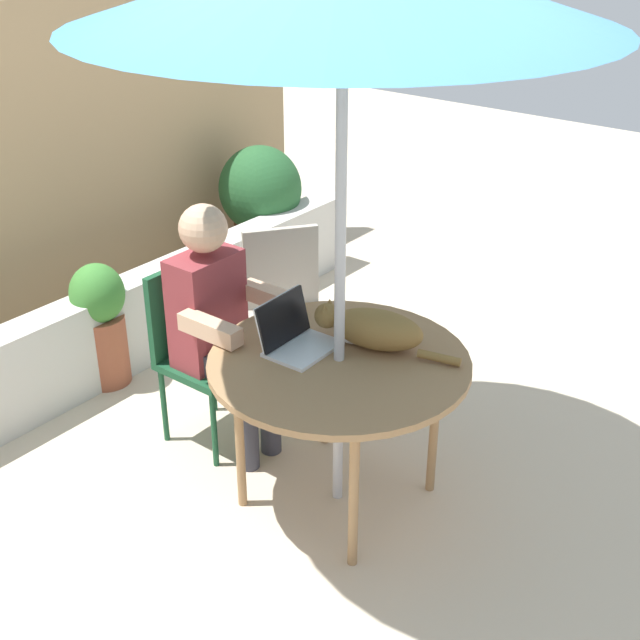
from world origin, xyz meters
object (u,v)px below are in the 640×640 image
(potted_plant_near_fence, at_px, (261,202))
(potted_plant_corner, at_px, (101,321))
(chair_empty, at_px, (286,300))
(cat, at_px, (371,329))
(person_seated, at_px, (219,318))
(patio_table, at_px, (339,370))
(laptop, at_px, (293,334))
(chair_occupied, at_px, (197,340))

(potted_plant_near_fence, relative_size, potted_plant_corner, 1.29)
(chair_empty, relative_size, potted_plant_corner, 1.26)
(cat, xyz_separation_m, potted_plant_near_fence, (1.49, 1.95, -0.28))
(chair_empty, relative_size, person_seated, 0.72)
(patio_table, xyz_separation_m, person_seated, (0.00, 0.69, 0.02))
(potted_plant_corner, bearing_deg, laptop, -92.17)
(potted_plant_near_fence, bearing_deg, person_seated, -143.78)
(person_seated, relative_size, laptop, 4.01)
(potted_plant_corner, bearing_deg, chair_empty, -54.22)
(laptop, relative_size, potted_plant_corner, 0.43)
(chair_occupied, height_order, laptop, laptop)
(laptop, relative_size, potted_plant_near_fence, 0.34)
(person_seated, bearing_deg, cat, -76.79)
(person_seated, height_order, laptop, person_seated)
(chair_occupied, xyz_separation_m, chair_empty, (0.60, -0.05, 0.00))
(laptop, xyz_separation_m, potted_plant_near_fence, (1.70, 1.69, -0.26))
(chair_occupied, relative_size, potted_plant_near_fence, 0.98)
(laptop, height_order, potted_plant_corner, laptop)
(cat, bearing_deg, potted_plant_near_fence, 52.65)
(potted_plant_near_fence, bearing_deg, potted_plant_corner, -169.62)
(patio_table, bearing_deg, chair_occupied, 90.00)
(cat, bearing_deg, chair_occupied, 100.93)
(patio_table, height_order, person_seated, person_seated)
(chair_occupied, xyz_separation_m, potted_plant_near_fence, (1.66, 1.06, 0.00))
(chair_empty, xyz_separation_m, cat, (-0.43, -0.84, 0.28))
(chair_occupied, xyz_separation_m, person_seated, (0.00, -0.16, 0.17))
(chair_empty, bearing_deg, patio_table, -126.96)
(person_seated, relative_size, cat, 1.90)
(chair_occupied, xyz_separation_m, cat, (0.17, -0.89, 0.28))
(chair_empty, height_order, laptop, laptop)
(chair_occupied, bearing_deg, potted_plant_near_fence, 32.52)
(person_seated, bearing_deg, chair_occupied, 90.00)
(chair_occupied, relative_size, potted_plant_corner, 1.26)
(person_seated, distance_m, potted_plant_corner, 0.97)
(laptop, distance_m, potted_plant_near_fence, 2.41)
(chair_empty, bearing_deg, cat, -117.02)
(potted_plant_near_fence, bearing_deg, laptop, -135.11)
(chair_occupied, xyz_separation_m, laptop, (-0.04, -0.63, 0.26))
(patio_table, xyz_separation_m, potted_plant_corner, (0.02, 1.61, -0.29))
(patio_table, height_order, chair_occupied, chair_occupied)
(person_seated, relative_size, potted_plant_near_fence, 1.35)
(patio_table, height_order, potted_plant_corner, patio_table)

